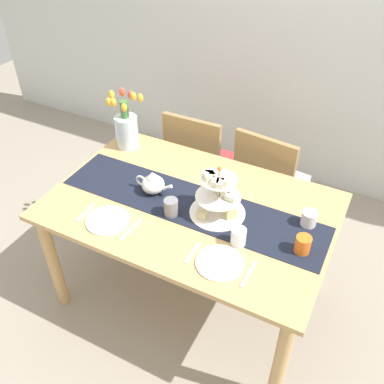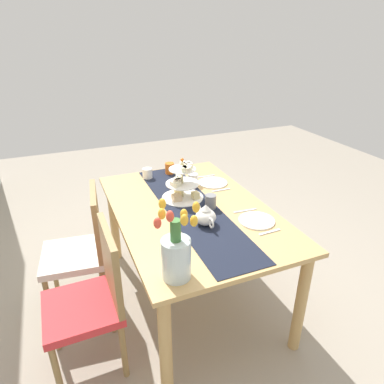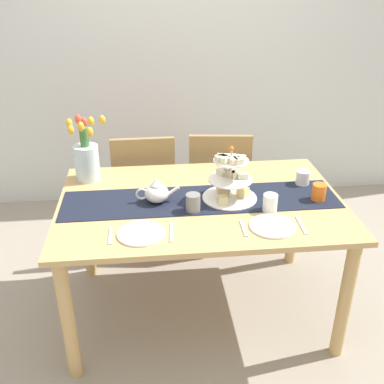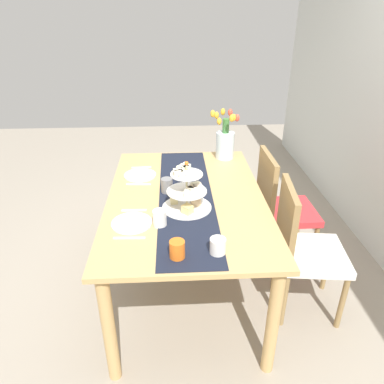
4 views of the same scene
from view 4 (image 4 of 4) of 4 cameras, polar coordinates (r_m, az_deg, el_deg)
name	(u,v)px [view 4 (image 4 of 4)]	position (r m, az deg, el deg)	size (l,w,h in m)	color
ground_plane	(187,286)	(2.77, -0.86, -14.68)	(8.00, 8.00, 0.00)	gray
dining_table	(186,210)	(2.38, -0.97, -2.85)	(1.55, 1.00, 0.76)	tan
chair_left	(279,204)	(2.85, 13.64, -1.90)	(0.43, 0.43, 0.91)	olive
chair_right	(302,245)	(2.42, 17.00, -8.08)	(0.47, 0.47, 0.91)	olive
table_runner	(185,196)	(2.33, -1.10, -0.57)	(1.51, 0.34, 0.00)	black
tiered_cake_stand	(187,192)	(2.14, -0.82, 0.04)	(0.30, 0.30, 0.30)	beige
teapot	(184,172)	(2.52, -1.22, 3.15)	(0.24, 0.13, 0.14)	white
tulip_vase	(225,141)	(2.89, 5.26, 8.01)	(0.22, 0.23, 0.39)	silver
cream_jug	(218,246)	(1.80, 4.09, -8.55)	(0.08, 0.08, 0.09)	white
dinner_plate_left	(140,175)	(2.63, -8.23, 2.67)	(0.23, 0.23, 0.01)	white
fork_left	(141,167)	(2.76, -8.01, 3.89)	(0.02, 0.15, 0.01)	silver
knife_left	(139,184)	(2.50, -8.46, 1.23)	(0.01, 0.17, 0.01)	silver
dinner_plate_right	(132,223)	(2.07, -9.52, -4.85)	(0.23, 0.23, 0.01)	white
fork_right	(134,210)	(2.19, -9.16, -2.87)	(0.02, 0.15, 0.01)	silver
knife_right	(129,238)	(1.95, -9.91, -7.18)	(0.01, 0.17, 0.01)	silver
mug_grey	(167,185)	(2.36, -4.00, 1.05)	(0.08, 0.08, 0.10)	slate
mug_white_text	(160,218)	(2.01, -5.13, -4.15)	(0.08, 0.08, 0.10)	white
mug_orange	(177,250)	(1.76, -2.36, -9.10)	(0.08, 0.08, 0.10)	orange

